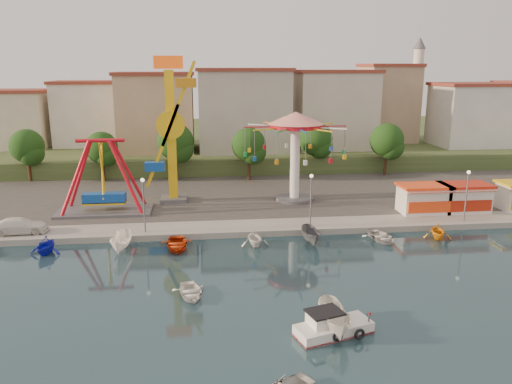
{
  "coord_description": "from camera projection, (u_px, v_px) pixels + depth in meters",
  "views": [
    {
      "loc": [
        -2.49,
        -33.05,
        15.88
      ],
      "look_at": [
        2.73,
        14.0,
        4.0
      ],
      "focal_mm": 35.0,
      "sensor_mm": 36.0,
      "label": 1
    }
  ],
  "objects": [
    {
      "name": "tree_5",
      "position": [
        387.0,
        140.0,
        71.43
      ],
      "size": [
        4.83,
        4.83,
        7.54
      ],
      "color": "#382314",
      "rests_on": "quay_deck"
    },
    {
      "name": "rowboat_a",
      "position": [
        190.0,
        292.0,
        35.46
      ],
      "size": [
        2.93,
        3.7,
        0.69
      ],
      "primitive_type": "imported",
      "rotation": [
        0.0,
        0.0,
        0.18
      ],
      "color": "white",
      "rests_on": "ground"
    },
    {
      "name": "lamp_post_2",
      "position": [
        311.0,
        202.0,
        48.63
      ],
      "size": [
        0.14,
        0.14,
        5.0
      ],
      "primitive_type": "cylinder",
      "color": "#59595E",
      "rests_on": "quay_deck"
    },
    {
      "name": "asphalt_pad",
      "position": [
        222.0,
        188.0,
        64.77
      ],
      "size": [
        90.0,
        28.0,
        0.01
      ],
      "primitive_type": "cube",
      "color": "#4C4944",
      "rests_on": "quay_deck"
    },
    {
      "name": "minaret",
      "position": [
        417.0,
        86.0,
        88.85
      ],
      "size": [
        2.8,
        2.8,
        18.0
      ],
      "color": "silver",
      "rests_on": "hill_terrace"
    },
    {
      "name": "tree_1",
      "position": [
        102.0,
        148.0,
        67.96
      ],
      "size": [
        4.35,
        4.35,
        6.8
      ],
      "color": "#382314",
      "rests_on": "quay_deck"
    },
    {
      "name": "lamp_post_3",
      "position": [
        466.0,
        197.0,
        50.34
      ],
      "size": [
        0.14,
        0.14,
        5.0
      ],
      "primitive_type": "cylinder",
      "color": "#59595E",
      "rests_on": "quay_deck"
    },
    {
      "name": "van",
      "position": [
        20.0,
        226.0,
        47.05
      ],
      "size": [
        5.24,
        2.48,
        1.48
      ],
      "primitive_type": "imported",
      "rotation": [
        0.0,
        0.0,
        1.65
      ],
      "color": "white",
      "rests_on": "quay_deck"
    },
    {
      "name": "booth_left",
      "position": [
        423.0,
        198.0,
        53.62
      ],
      "size": [
        5.4,
        3.78,
        3.08
      ],
      "color": "white",
      "rests_on": "quay_deck"
    },
    {
      "name": "tree_3",
      "position": [
        249.0,
        145.0,
        68.2
      ],
      "size": [
        4.68,
        4.68,
        7.32
      ],
      "color": "#382314",
      "rests_on": "quay_deck"
    },
    {
      "name": "hill_terrace",
      "position": [
        214.0,
        141.0,
        100.22
      ],
      "size": [
        200.0,
        60.0,
        3.0
      ],
      "primitive_type": "cube",
      "color": "#384C26",
      "rests_on": "ground"
    },
    {
      "name": "ground",
      "position": [
        240.0,
        294.0,
        35.99
      ],
      "size": [
        200.0,
        200.0,
        0.0
      ],
      "primitive_type": "plane",
      "color": "#132835",
      "rests_on": "ground"
    },
    {
      "name": "tree_0",
      "position": [
        27.0,
        146.0,
        67.53
      ],
      "size": [
        4.6,
        4.6,
        7.19
      ],
      "color": "#382314",
      "rests_on": "quay_deck"
    },
    {
      "name": "tree_4",
      "position": [
        316.0,
        139.0,
        72.1
      ],
      "size": [
        4.86,
        4.86,
        7.6
      ],
      "color": "#382314",
      "rests_on": "quay_deck"
    },
    {
      "name": "pirate_ship_ride",
      "position": [
        103.0,
        178.0,
        53.25
      ],
      "size": [
        10.0,
        5.0,
        8.0
      ],
      "color": "#59595E",
      "rests_on": "quay_deck"
    },
    {
      "name": "moored_boat_5",
      "position": [
        311.0,
        236.0,
        46.05
      ],
      "size": [
        1.52,
        3.93,
        1.51
      ],
      "primitive_type": "imported",
      "rotation": [
        0.0,
        0.0,
        0.01
      ],
      "color": "#5D5D62",
      "rests_on": "ground"
    },
    {
      "name": "booth_mid",
      "position": [
        464.0,
        197.0,
        54.11
      ],
      "size": [
        5.4,
        3.78,
        3.08
      ],
      "color": "white",
      "rests_on": "quay_deck"
    },
    {
      "name": "building_4",
      "position": [
        325.0,
        116.0,
        86.5
      ],
      "size": [
        10.75,
        9.23,
        9.24
      ],
      "primitive_type": "cube",
      "color": "beige",
      "rests_on": "hill_terrace"
    },
    {
      "name": "moored_boat_3",
      "position": [
        177.0,
        244.0,
        44.81
      ],
      "size": [
        3.13,
        4.23,
        0.85
      ],
      "primitive_type": "imported",
      "rotation": [
        0.0,
        0.0,
        0.05
      ],
      "color": "#C93B10",
      "rests_on": "ground"
    },
    {
      "name": "kamikaze_tower",
      "position": [
        173.0,
        134.0,
        56.42
      ],
      "size": [
        4.64,
        3.1,
        16.5
      ],
      "color": "#59595E",
      "rests_on": "quay_deck"
    },
    {
      "name": "moored_boat_7",
      "position": [
        438.0,
        231.0,
        47.35
      ],
      "size": [
        3.28,
        3.56,
        1.57
      ],
      "primitive_type": "imported",
      "rotation": [
        0.0,
        0.0,
        -0.28
      ],
      "color": "#FF9F16",
      "rests_on": "ground"
    },
    {
      "name": "tree_2",
      "position": [
        175.0,
        142.0,
        68.43
      ],
      "size": [
        5.02,
        5.02,
        7.85
      ],
      "color": "#382314",
      "rests_on": "quay_deck"
    },
    {
      "name": "moored_boat_6",
      "position": [
        381.0,
        237.0,
        46.86
      ],
      "size": [
        3.43,
        4.25,
        0.78
      ],
      "primitive_type": "imported",
      "rotation": [
        0.0,
        0.0,
        0.21
      ],
      "color": "silver",
      "rests_on": "ground"
    },
    {
      "name": "building_6",
      "position": [
        473.0,
        107.0,
        85.5
      ],
      "size": [
        8.23,
        8.98,
        12.36
      ],
      "primitive_type": "cube",
      "color": "silver",
      "rests_on": "hill_terrace"
    },
    {
      "name": "skiff",
      "position": [
        335.0,
        319.0,
        30.59
      ],
      "size": [
        1.73,
        4.39,
        1.68
      ],
      "primitive_type": "imported",
      "rotation": [
        0.0,
        0.0,
        -0.02
      ],
      "color": "silver",
      "rests_on": "ground"
    },
    {
      "name": "building_5",
      "position": [
        404.0,
        111.0,
        85.88
      ],
      "size": [
        12.77,
        10.96,
        11.21
      ],
      "primitive_type": "cube",
      "color": "tan",
      "rests_on": "hill_terrace"
    },
    {
      "name": "building_1",
      "position": [
        85.0,
        121.0,
        81.47
      ],
      "size": [
        12.33,
        9.01,
        8.63
      ],
      "primitive_type": "cube",
      "color": "silver",
      "rests_on": "hill_terrace"
    },
    {
      "name": "moored_boat_1",
      "position": [
        45.0,
        245.0,
        43.51
      ],
      "size": [
        3.09,
        3.44,
        1.61
      ],
      "primitive_type": "imported",
      "rotation": [
        0.0,
        0.0,
        -0.16
      ],
      "color": "#141BB5",
      "rests_on": "ground"
    },
    {
      "name": "quay_deck",
      "position": [
        214.0,
        151.0,
        95.69
      ],
      "size": [
        200.0,
        100.0,
        0.6
      ],
      "primitive_type": "cube",
      "color": "#9E998E",
      "rests_on": "ground"
    },
    {
      "name": "cabin_motorboat",
      "position": [
        332.0,
        328.0,
        30.39
      ],
      "size": [
        5.09,
        3.12,
        1.68
      ],
      "rotation": [
        0.0,
        0.0,
        0.3
      ],
      "color": "white",
      "rests_on": "ground"
    },
    {
      "name": "lamp_post_1",
      "position": [
        144.0,
        207.0,
        46.92
      ],
      "size": [
        0.14,
        0.14,
        5.0
      ],
      "primitive_type": "cylinder",
      "color": "#59595E",
      "rests_on": "quay_deck"
    },
    {
      "name": "wave_swinger",
      "position": [
        295.0,
        136.0,
        57.05
      ],
      "size": [
        11.6,
        11.6,
        10.4
      ],
      "color": "#59595E",
      "rests_on": "quay_deck"
    },
    {
      "name": "building_2",
      "position": [
        166.0,
        112.0,
        83.11
      ],
      "size": [
        11.95,
        9.28,
        11.23
      ],
      "primitive_type": "cube",
      "color": "tan",
      "rests_on": "hill_terrace"
    },
    {
      "name": "moored_boat_4",
      "position": [
        255.0,
        238.0,
        45.48
      ],
      "size": [
        2.87,
        3.21,
        1.54
      ],
      "primitive_type": "imported",
      "rotation": [
        0.0,
        0.0,
        0.13
      ],
      "color": "white",
      "rests_on": "ground"
    },
    {
      "name": "moored_boat_2",
      "position": [
        122.0,
        242.0,
        44.21
      ],
      "size": [
        1.88,
        4.23,
        1.59
      ],
      "primitive_type": "imported",
      "rotation": [
        0.0,
        0.0,
        -0.08
      ],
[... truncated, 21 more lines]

